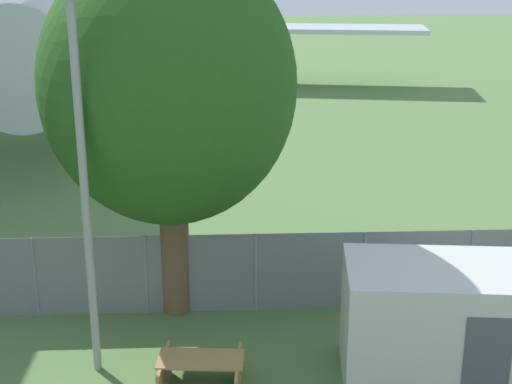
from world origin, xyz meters
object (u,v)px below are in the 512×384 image
at_px(airplane, 132,21).
at_px(picnic_bench_open_grass, 201,372).
at_px(portable_cabin, 443,325).
at_px(tree_near_hangar, 169,86).

xyz_separation_m(airplane, picnic_bench_open_grass, (5.33, -36.67, -3.96)).
height_order(portable_cabin, picnic_bench_open_grass, portable_cabin).
bearing_deg(portable_cabin, tree_near_hangar, 155.13).
distance_m(portable_cabin, picnic_bench_open_grass, 4.74).
xyz_separation_m(picnic_bench_open_grass, tree_near_hangar, (-0.66, 3.53, 4.87)).
bearing_deg(picnic_bench_open_grass, airplane, 98.28).
bearing_deg(airplane, portable_cabin, 17.82).
xyz_separation_m(airplane, tree_near_hangar, (4.67, -33.14, 0.90)).
relative_size(portable_cabin, picnic_bench_open_grass, 2.32).
relative_size(picnic_bench_open_grass, tree_near_hangar, 0.21).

